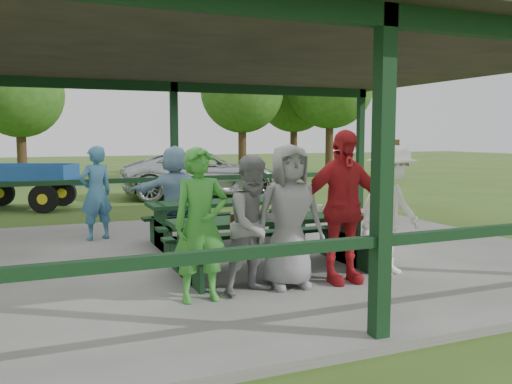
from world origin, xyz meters
name	(u,v)px	position (x,y,z in m)	size (l,w,h in m)	color
ground	(236,260)	(0.00, 0.00, 0.00)	(90.00, 90.00, 0.00)	#37561B
concrete_slab	(235,257)	(0.00, 0.00, 0.05)	(10.00, 8.00, 0.10)	slate
pavilion_structure	(235,55)	(0.00, 0.00, 3.17)	(10.60, 8.60, 3.24)	black
picnic_table_near	(271,237)	(0.07, -1.20, 0.58)	(2.74, 1.39, 0.75)	black
picnic_table_far	(226,216)	(0.13, 0.80, 0.58)	(2.64, 1.39, 0.75)	black
table_setting	(268,214)	(0.05, -1.16, 0.88)	(2.43, 0.45, 0.10)	white
contestant_green	(201,225)	(-1.20, -2.12, 0.97)	(0.63, 0.41, 1.73)	green
contestant_grey_left	(255,225)	(-0.52, -2.07, 0.91)	(0.79, 0.62, 1.63)	gray
contestant_grey_mid	(289,216)	(-0.04, -1.99, 0.98)	(0.86, 0.56, 1.76)	gray
contestant_red	(342,207)	(0.67, -2.05, 1.07)	(1.13, 0.47, 1.93)	#B41E25
contestant_white_fedora	(391,209)	(1.48, -1.95, 0.98)	(1.26, 0.92, 1.81)	white
spectator_lblue	(175,193)	(-0.57, 1.56, 0.94)	(1.56, 0.50, 1.68)	#7EA4C2
spectator_blue	(96,193)	(-1.87, 2.08, 0.94)	(0.61, 0.40, 1.68)	teal
spectator_grey	(285,192)	(1.71, 1.77, 0.85)	(0.73, 0.57, 1.50)	#949496
pickup_truck	(204,174)	(2.18, 8.71, 0.72)	(2.40, 5.19, 1.44)	silver
farm_trailer	(21,185)	(-3.18, 7.71, 0.64)	(3.65, 2.40, 1.29)	navy
tree_left	(19,94)	(-3.21, 14.86, 3.50)	(3.32, 3.32, 5.18)	#372616
tree_mid	(242,92)	(5.81, 14.63, 3.86)	(3.65, 3.65, 5.71)	#372616
tree_right	(330,86)	(10.02, 14.25, 4.24)	(4.01, 4.01, 6.27)	#372616
tree_far_right	(294,95)	(9.44, 16.79, 3.96)	(3.74, 3.74, 5.84)	#372616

